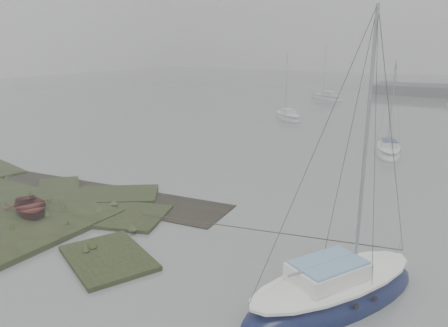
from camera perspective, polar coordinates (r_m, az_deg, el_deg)
ground at (r=42.47m, az=15.27°, el=4.86°), size 160.00×160.00×0.00m
sailboat_main at (r=13.67m, az=14.04°, el=-16.21°), size 4.86×6.61×9.00m
sailboat_white at (r=32.02m, az=20.64°, el=1.49°), size 2.74×5.04×6.77m
sailboat_far_a at (r=44.54m, az=8.31°, el=5.99°), size 4.71×4.67×7.05m
sailboat_far_c at (r=61.37m, az=13.31°, el=8.30°), size 5.72×3.94×7.72m
dinghy at (r=20.81m, az=-24.01°, el=-5.19°), size 3.34×2.97×0.57m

